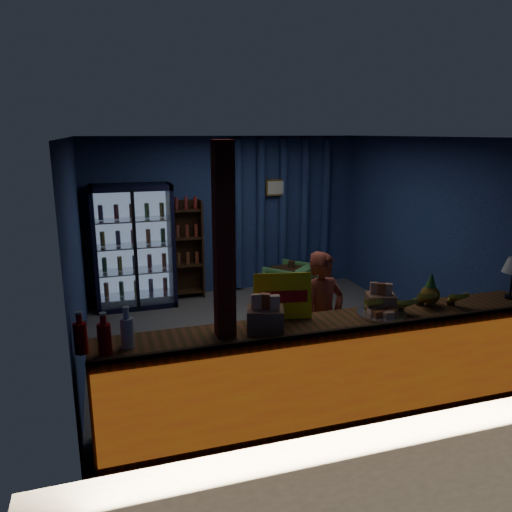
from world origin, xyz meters
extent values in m
plane|color=#515154|center=(0.00, 0.00, 0.00)|extent=(4.60, 4.60, 0.00)
plane|color=navy|center=(0.00, 2.20, 1.30)|extent=(4.60, 0.00, 4.60)
plane|color=navy|center=(0.00, -2.20, 1.30)|extent=(4.60, 0.00, 4.60)
plane|color=navy|center=(-2.30, 0.00, 1.30)|extent=(0.00, 4.40, 4.40)
plane|color=navy|center=(2.30, 0.00, 1.30)|extent=(0.00, 4.40, 4.40)
plane|color=#472D19|center=(0.00, 0.00, 2.60)|extent=(4.60, 4.60, 0.00)
cube|color=brown|center=(0.00, -1.90, 0.47)|extent=(4.40, 0.55, 0.95)
cube|color=red|center=(0.00, -2.19, 0.47)|extent=(4.35, 0.02, 0.81)
cube|color=#331C10|center=(0.00, -2.17, 0.97)|extent=(4.40, 0.04, 0.04)
cube|color=maroon|center=(-1.05, -1.90, 1.30)|extent=(0.16, 0.16, 2.60)
cube|color=black|center=(-1.55, 2.12, 0.95)|extent=(1.20, 0.06, 1.90)
cube|color=black|center=(-2.12, 1.85, 0.95)|extent=(0.06, 0.60, 1.90)
cube|color=black|center=(-0.98, 1.85, 0.95)|extent=(0.06, 0.60, 1.90)
cube|color=black|center=(-1.55, 1.85, 1.86)|extent=(1.20, 0.60, 0.08)
cube|color=black|center=(-1.55, 1.85, 0.04)|extent=(1.20, 0.60, 0.08)
cube|color=#99B2D8|center=(-1.55, 2.07, 0.95)|extent=(1.08, 0.02, 1.74)
cube|color=white|center=(-1.55, 1.57, 0.95)|extent=(1.12, 0.02, 1.78)
cube|color=black|center=(-1.55, 1.55, 0.95)|extent=(0.05, 0.05, 1.80)
cube|color=silver|center=(-1.55, 1.85, 0.17)|extent=(1.08, 0.48, 0.02)
cylinder|color=#A74317|center=(-2.00, 1.85, 0.30)|extent=(0.07, 0.07, 0.22)
cylinder|color=#1B6D29|center=(-1.77, 1.85, 0.30)|extent=(0.07, 0.07, 0.22)
cylinder|color=#AF8F1A|center=(-1.55, 1.85, 0.30)|extent=(0.07, 0.07, 0.22)
cylinder|color=navy|center=(-1.32, 1.85, 0.30)|extent=(0.07, 0.07, 0.22)
cylinder|color=maroon|center=(-1.10, 1.85, 0.30)|extent=(0.07, 0.07, 0.22)
cube|color=silver|center=(-1.55, 1.85, 0.57)|extent=(1.08, 0.48, 0.02)
cylinder|color=#1B6D29|center=(-2.00, 1.85, 0.70)|extent=(0.07, 0.07, 0.22)
cylinder|color=#AF8F1A|center=(-1.77, 1.85, 0.70)|extent=(0.07, 0.07, 0.22)
cylinder|color=navy|center=(-1.55, 1.85, 0.70)|extent=(0.07, 0.07, 0.22)
cylinder|color=maroon|center=(-1.32, 1.85, 0.70)|extent=(0.07, 0.07, 0.22)
cylinder|color=#A74317|center=(-1.10, 1.85, 0.70)|extent=(0.07, 0.07, 0.22)
cube|color=silver|center=(-1.55, 1.85, 0.97)|extent=(1.08, 0.48, 0.02)
cylinder|color=#AF8F1A|center=(-2.00, 1.85, 1.10)|extent=(0.07, 0.07, 0.22)
cylinder|color=navy|center=(-1.77, 1.85, 1.10)|extent=(0.07, 0.07, 0.22)
cylinder|color=maroon|center=(-1.55, 1.85, 1.10)|extent=(0.07, 0.07, 0.22)
cylinder|color=#A74317|center=(-1.32, 1.85, 1.10)|extent=(0.07, 0.07, 0.22)
cylinder|color=#1B6D29|center=(-1.10, 1.85, 1.10)|extent=(0.07, 0.07, 0.22)
cube|color=silver|center=(-1.55, 1.85, 1.37)|extent=(1.08, 0.48, 0.02)
cylinder|color=navy|center=(-2.00, 1.85, 1.50)|extent=(0.07, 0.07, 0.22)
cylinder|color=maroon|center=(-1.77, 1.85, 1.50)|extent=(0.07, 0.07, 0.22)
cylinder|color=#A74317|center=(-1.55, 1.85, 1.50)|extent=(0.07, 0.07, 0.22)
cylinder|color=#1B6D29|center=(-1.32, 1.85, 1.50)|extent=(0.07, 0.07, 0.22)
cylinder|color=#AF8F1A|center=(-1.10, 1.85, 1.50)|extent=(0.07, 0.07, 0.22)
cube|color=#331C10|center=(-0.70, 2.15, 0.80)|extent=(0.50, 0.02, 1.60)
cube|color=#331C10|center=(-0.93, 2.02, 0.80)|extent=(0.03, 0.28, 1.60)
cube|color=#331C10|center=(-0.46, 2.02, 0.80)|extent=(0.03, 0.28, 1.60)
cube|color=#331C10|center=(-0.70, 2.02, 0.10)|extent=(0.46, 0.26, 0.02)
cube|color=#331C10|center=(-0.70, 2.02, 0.55)|extent=(0.46, 0.26, 0.02)
cube|color=#331C10|center=(-0.70, 2.02, 1.00)|extent=(0.46, 0.26, 0.02)
cube|color=#331C10|center=(-0.70, 2.02, 1.45)|extent=(0.46, 0.26, 0.02)
cylinder|color=navy|center=(0.20, 2.14, 1.30)|extent=(0.14, 0.14, 2.50)
cylinder|color=navy|center=(0.60, 2.14, 1.30)|extent=(0.14, 0.14, 2.50)
cylinder|color=navy|center=(1.00, 2.14, 1.30)|extent=(0.14, 0.14, 2.50)
cylinder|color=navy|center=(1.40, 2.14, 1.30)|extent=(0.14, 0.14, 2.50)
cylinder|color=navy|center=(1.80, 2.14, 1.30)|extent=(0.14, 0.14, 2.50)
cube|color=#BD8C2F|center=(0.85, 2.10, 1.75)|extent=(0.36, 0.03, 0.28)
cube|color=silver|center=(0.85, 2.08, 1.75)|extent=(0.30, 0.01, 0.22)
imported|color=#9C3D2A|center=(0.14, -1.34, 0.73)|extent=(0.61, 0.49, 1.47)
imported|color=#50A053|center=(0.81, 1.29, 0.31)|extent=(0.94, 0.95, 0.62)
cube|color=#331C10|center=(0.87, 1.38, 0.27)|extent=(0.63, 0.49, 0.54)
cylinder|color=#331C10|center=(0.87, 1.38, 0.59)|extent=(0.11, 0.11, 0.11)
cube|color=#FFEC0D|center=(-0.44, -1.68, 1.17)|extent=(0.55, 0.21, 0.43)
cube|color=#B80C0C|center=(-0.44, -1.70, 1.17)|extent=(0.45, 0.12, 0.11)
cylinder|color=#B80C0C|center=(-2.23, -1.92, 1.08)|extent=(0.11, 0.11, 0.25)
cylinder|color=#B80C0C|center=(-2.23, -1.92, 1.25)|extent=(0.05, 0.05, 0.10)
cylinder|color=white|center=(-2.23, -1.92, 1.29)|extent=(0.05, 0.05, 0.02)
cylinder|color=#B80C0C|center=(-2.05, -2.00, 1.08)|extent=(0.11, 0.11, 0.25)
cylinder|color=#B80C0C|center=(-2.05, -2.00, 1.25)|extent=(0.05, 0.05, 0.10)
cylinder|color=white|center=(-2.05, -2.00, 1.29)|extent=(0.05, 0.05, 0.02)
cylinder|color=silver|center=(-1.87, -1.92, 1.08)|extent=(0.11, 0.11, 0.25)
cylinder|color=silver|center=(-1.87, -1.92, 1.25)|extent=(0.05, 0.05, 0.10)
cylinder|color=white|center=(-1.87, -1.92, 1.29)|extent=(0.05, 0.05, 0.02)
cube|color=#936547|center=(-0.69, -1.92, 1.05)|extent=(0.38, 0.35, 0.21)
cube|color=#CF652E|center=(-0.77, -1.89, 1.22)|extent=(0.10, 0.08, 0.13)
cube|color=#BC5023|center=(-0.69, -1.92, 1.22)|extent=(0.10, 0.08, 0.13)
cube|color=#CF652E|center=(-0.61, -1.94, 1.22)|extent=(0.10, 0.08, 0.13)
cube|color=#936547|center=(0.54, -1.79, 1.04)|extent=(0.33, 0.30, 0.17)
cube|color=#CF652E|center=(0.48, -1.77, 1.18)|extent=(0.08, 0.07, 0.11)
cube|color=#BC5023|center=(0.54, -1.79, 1.18)|extent=(0.08, 0.07, 0.11)
cube|color=#CF652E|center=(0.61, -1.82, 1.18)|extent=(0.08, 0.07, 0.11)
cylinder|color=silver|center=(0.49, -1.89, 0.96)|extent=(0.47, 0.47, 0.03)
cube|color=#CF652E|center=(0.59, -1.89, 1.00)|extent=(0.10, 0.07, 0.05)
cube|color=#BC5023|center=(0.56, -1.83, 1.00)|extent=(0.12, 0.12, 0.05)
cube|color=#CF652E|center=(0.49, -1.80, 1.00)|extent=(0.07, 0.10, 0.05)
cube|color=#BC5023|center=(0.43, -1.83, 1.00)|extent=(0.12, 0.12, 0.05)
cube|color=#CF652E|center=(0.40, -1.89, 1.00)|extent=(0.10, 0.07, 0.05)
cube|color=#BC5023|center=(0.43, -1.96, 1.00)|extent=(0.12, 0.12, 0.05)
cube|color=#CF652E|center=(0.49, -1.99, 1.00)|extent=(0.07, 0.10, 0.05)
cube|color=#BC5023|center=(0.56, -1.96, 1.00)|extent=(0.12, 0.12, 0.05)
cylinder|color=black|center=(2.05, -1.87, 0.97)|extent=(0.10, 0.10, 0.03)
cylinder|color=black|center=(2.05, -1.87, 1.12)|extent=(0.02, 0.02, 0.31)
sphere|color=#8A5C19|center=(1.11, -1.79, 1.06)|extent=(0.20, 0.20, 0.20)
cone|color=#296322|center=(1.11, -1.79, 1.22)|extent=(0.11, 0.11, 0.15)
camera|label=1|loc=(-2.02, -5.83, 2.66)|focal=35.00mm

